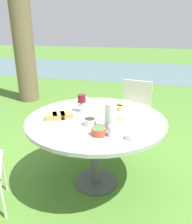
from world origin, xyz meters
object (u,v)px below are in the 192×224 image
water_pitcher (111,116)px  handbag (85,125)px  dining_table (96,126)px  wine_glass (82,99)px  chair_near_left (134,106)px

water_pitcher → handbag: bearing=117.4°
dining_table → wine_glass: 0.33m
water_pitcher → wine_glass: size_ratio=1.29×
chair_near_left → handbag: bearing=179.9°
water_pitcher → wine_glass: 0.52m
water_pitcher → wine_glass: (-0.38, 0.35, 0.02)m
water_pitcher → handbag: 1.73m
handbag → wine_glass: bearing=-72.1°
dining_table → handbag: dining_table is taller
chair_near_left → handbag: size_ratio=2.42×
dining_table → wine_glass: size_ratio=7.38×
chair_near_left → water_pitcher: (-0.05, -1.38, 0.36)m
wine_glass → dining_table: bearing=-33.5°
water_pitcher → chair_near_left: bearing=87.8°
dining_table → water_pitcher: water_pitcher is taller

